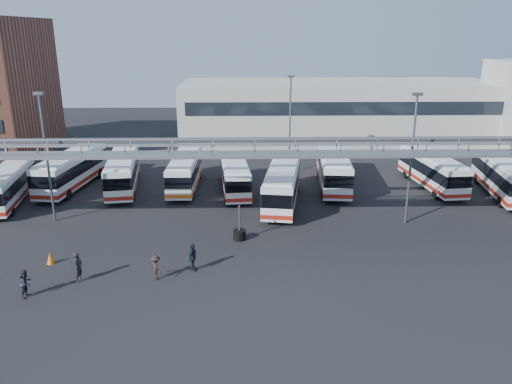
{
  "coord_description": "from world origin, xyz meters",
  "views": [
    {
      "loc": [
        -0.63,
        -29.72,
        14.52
      ],
      "look_at": [
        0.11,
        6.0,
        2.95
      ],
      "focal_mm": 35.0,
      "sensor_mm": 36.0,
      "label": 1
    }
  ],
  "objects_px": {
    "bus_2": "(123,171)",
    "bus_5": "(282,185)",
    "bus_3": "(185,171)",
    "pedestrian_c": "(156,267)",
    "bus_4": "(235,174)",
    "bus_8": "(432,170)",
    "pedestrian_d": "(193,257)",
    "light_pole_left": "(46,151)",
    "pedestrian_b": "(26,283)",
    "bus_1": "(72,169)",
    "bus_9": "(503,176)",
    "cone_right": "(50,258)",
    "tire_stack": "(240,234)",
    "bus_0": "(8,185)",
    "light_pole_mid": "(412,152)",
    "pedestrian_a": "(78,267)",
    "light_pole_back": "(290,119)",
    "bus_6": "(333,168)"
  },
  "relations": [
    {
      "from": "bus_9",
      "to": "light_pole_back",
      "type": "bearing_deg",
      "value": 165.08
    },
    {
      "from": "bus_1",
      "to": "tire_stack",
      "type": "relative_size",
      "value": 4.32
    },
    {
      "from": "bus_5",
      "to": "pedestrian_a",
      "type": "xyz_separation_m",
      "value": [
        -13.32,
        -13.74,
        -0.9
      ]
    },
    {
      "from": "bus_3",
      "to": "pedestrian_c",
      "type": "relative_size",
      "value": 6.57
    },
    {
      "from": "bus_3",
      "to": "bus_9",
      "type": "height_order",
      "value": "bus_9"
    },
    {
      "from": "bus_3",
      "to": "pedestrian_a",
      "type": "bearing_deg",
      "value": -102.21
    },
    {
      "from": "cone_right",
      "to": "bus_4",
      "type": "bearing_deg",
      "value": 52.36
    },
    {
      "from": "pedestrian_d",
      "to": "light_pole_left",
      "type": "bearing_deg",
      "value": 70.06
    },
    {
      "from": "bus_5",
      "to": "tire_stack",
      "type": "bearing_deg",
      "value": -106.84
    },
    {
      "from": "tire_stack",
      "to": "pedestrian_c",
      "type": "bearing_deg",
      "value": -130.04
    },
    {
      "from": "bus_6",
      "to": "pedestrian_a",
      "type": "distance_m",
      "value": 26.51
    },
    {
      "from": "bus_0",
      "to": "bus_4",
      "type": "xyz_separation_m",
      "value": [
        19.74,
        3.2,
        -0.02
      ]
    },
    {
      "from": "bus_8",
      "to": "pedestrian_a",
      "type": "xyz_separation_m",
      "value": [
        -28.11,
        -18.54,
        -0.84
      ]
    },
    {
      "from": "light_pole_back",
      "to": "bus_0",
      "type": "distance_m",
      "value": 27.55
    },
    {
      "from": "bus_4",
      "to": "pedestrian_c",
      "type": "bearing_deg",
      "value": -109.45
    },
    {
      "from": "light_pole_mid",
      "to": "cone_right",
      "type": "bearing_deg",
      "value": -165.0
    },
    {
      "from": "cone_right",
      "to": "tire_stack",
      "type": "distance_m",
      "value": 12.87
    },
    {
      "from": "cone_right",
      "to": "bus_2",
      "type": "bearing_deg",
      "value": 86.11
    },
    {
      "from": "bus_5",
      "to": "bus_8",
      "type": "relative_size",
      "value": 1.04
    },
    {
      "from": "light_pole_left",
      "to": "bus_0",
      "type": "bearing_deg",
      "value": 142.18
    },
    {
      "from": "pedestrian_c",
      "to": "cone_right",
      "type": "relative_size",
      "value": 2.0
    },
    {
      "from": "bus_3",
      "to": "bus_8",
      "type": "height_order",
      "value": "bus_8"
    },
    {
      "from": "bus_3",
      "to": "bus_4",
      "type": "relative_size",
      "value": 1.01
    },
    {
      "from": "pedestrian_a",
      "to": "pedestrian_b",
      "type": "distance_m",
      "value": 3.0
    },
    {
      "from": "light_pole_left",
      "to": "bus_1",
      "type": "relative_size",
      "value": 0.9
    },
    {
      "from": "light_pole_back",
      "to": "pedestrian_a",
      "type": "xyz_separation_m",
      "value": [
        -14.81,
        -24.27,
        -4.79
      ]
    },
    {
      "from": "light_pole_back",
      "to": "bus_8",
      "type": "bearing_deg",
      "value": -23.28
    },
    {
      "from": "light_pole_mid",
      "to": "cone_right",
      "type": "height_order",
      "value": "light_pole_mid"
    },
    {
      "from": "bus_5",
      "to": "pedestrian_c",
      "type": "bearing_deg",
      "value": -113.75
    },
    {
      "from": "light_pole_back",
      "to": "pedestrian_d",
      "type": "distance_m",
      "value": 24.83
    },
    {
      "from": "bus_2",
      "to": "bus_5",
      "type": "distance_m",
      "value": 15.62
    },
    {
      "from": "bus_0",
      "to": "bus_1",
      "type": "height_order",
      "value": "bus_1"
    },
    {
      "from": "bus_2",
      "to": "pedestrian_d",
      "type": "relative_size",
      "value": 5.95
    },
    {
      "from": "bus_1",
      "to": "pedestrian_d",
      "type": "distance_m",
      "value": 22.27
    },
    {
      "from": "light_pole_left",
      "to": "light_pole_mid",
      "type": "distance_m",
      "value": 28.02
    },
    {
      "from": "bus_3",
      "to": "pedestrian_b",
      "type": "height_order",
      "value": "bus_3"
    },
    {
      "from": "bus_9",
      "to": "tire_stack",
      "type": "xyz_separation_m",
      "value": [
        -24.07,
        -9.84,
        -1.41
      ]
    },
    {
      "from": "bus_4",
      "to": "bus_8",
      "type": "xyz_separation_m",
      "value": [
        19.01,
        0.85,
        0.1
      ]
    },
    {
      "from": "light_pole_left",
      "to": "tire_stack",
      "type": "xyz_separation_m",
      "value": [
        14.87,
        -4.12,
        -5.28
      ]
    },
    {
      "from": "pedestrian_b",
      "to": "bus_0",
      "type": "bearing_deg",
      "value": 37.88
    },
    {
      "from": "bus_4",
      "to": "pedestrian_b",
      "type": "bearing_deg",
      "value": -125.71
    },
    {
      "from": "bus_8",
      "to": "cone_right",
      "type": "xyz_separation_m",
      "value": [
        -30.76,
        -16.1,
        -1.39
      ]
    },
    {
      "from": "bus_1",
      "to": "bus_5",
      "type": "relative_size",
      "value": 1.02
    },
    {
      "from": "bus_6",
      "to": "bus_9",
      "type": "bearing_deg",
      "value": -5.61
    },
    {
      "from": "light_pole_mid",
      "to": "light_pole_back",
      "type": "height_order",
      "value": "same"
    },
    {
      "from": "bus_9",
      "to": "pedestrian_b",
      "type": "height_order",
      "value": "bus_9"
    },
    {
      "from": "light_pole_mid",
      "to": "tire_stack",
      "type": "height_order",
      "value": "light_pole_mid"
    },
    {
      "from": "bus_4",
      "to": "bus_5",
      "type": "relative_size",
      "value": 0.91
    },
    {
      "from": "bus_0",
      "to": "bus_3",
      "type": "bearing_deg",
      "value": 7.78
    },
    {
      "from": "bus_4",
      "to": "bus_1",
      "type": "bearing_deg",
      "value": 169.76
    }
  ]
}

